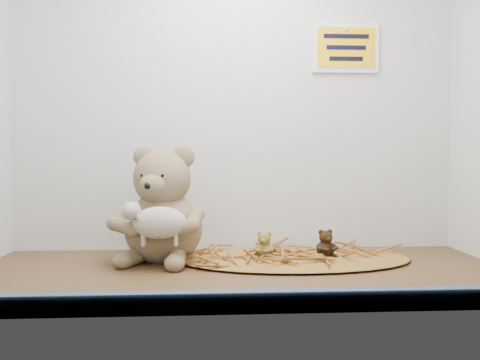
{
  "coord_description": "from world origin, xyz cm",
  "views": [
    {
      "loc": [
        -7.96,
        -115.87,
        26.6
      ],
      "look_at": [
        -0.47,
        4.15,
        20.3
      ],
      "focal_mm": 40.0,
      "sensor_mm": 36.0,
      "label": 1
    }
  ],
  "objects": [
    {
      "name": "wall_sign",
      "position": [
        30.0,
        29.4,
        55.0
      ],
      "size": [
        16.0,
        1.2,
        11.0
      ],
      "primitive_type": "cube",
      "color": "#DFA10B",
      "rests_on": "back_wall"
    },
    {
      "name": "main_teddy",
      "position": [
        -18.52,
        13.84,
        14.06
      ],
      "size": [
        28.6,
        29.44,
        28.11
      ],
      "primitive_type": null,
      "rotation": [
        0.0,
        0.0,
        -0.29
      ],
      "color": "#877453",
      "rests_on": "shelf_floor"
    },
    {
      "name": "mini_teddy_tan",
      "position": [
        6.0,
        12.48,
        4.34
      ],
      "size": [
        6.79,
        6.96,
        6.47
      ],
      "primitive_type": null,
      "rotation": [
        0.0,
        0.0,
        -0.35
      ],
      "color": "olive",
      "rests_on": "straw_bed"
    },
    {
      "name": "straw_bed",
      "position": [
        13.59,
        12.69,
        0.55
      ],
      "size": [
        57.05,
        33.13,
        1.1
      ],
      "primitive_type": "ellipsoid",
      "color": "brown",
      "rests_on": "shelf_floor"
    },
    {
      "name": "toy_lamb",
      "position": [
        -18.52,
        3.77,
        10.81
      ],
      "size": [
        15.74,
        9.61,
        10.17
      ],
      "primitive_type": null,
      "color": "beige",
      "rests_on": "main_teddy"
    },
    {
      "name": "front_rail",
      "position": [
        0.0,
        -28.8,
        1.8
      ],
      "size": [
        119.28,
        2.2,
        3.6
      ],
      "primitive_type": "cube",
      "color": "#3D5575",
      "rests_on": "shelf_floor"
    },
    {
      "name": "mini_teddy_brown",
      "position": [
        21.19,
        12.9,
        4.47
      ],
      "size": [
        6.73,
        6.95,
        6.74
      ],
      "primitive_type": null,
      "rotation": [
        0.0,
        0.0,
        0.26
      ],
      "color": "black",
      "rests_on": "straw_bed"
    },
    {
      "name": "alcove_shell",
      "position": [
        0.0,
        9.0,
        45.0
      ],
      "size": [
        120.4,
        60.2,
        90.4
      ],
      "color": "#3A2114",
      "rests_on": "ground"
    }
  ]
}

